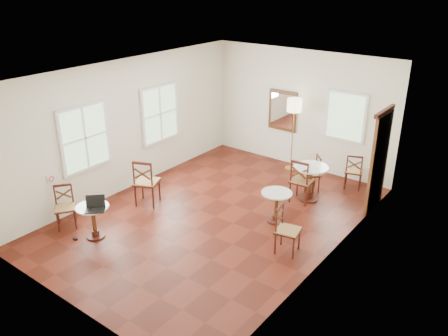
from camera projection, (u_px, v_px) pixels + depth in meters
name	position (u px, v px, depth m)	size (l,w,h in m)	color
ground	(215.00, 216.00, 9.59)	(7.00, 7.00, 0.00)	#52180E
room_shell	(221.00, 126.00, 9.08)	(5.02, 7.02, 3.01)	white
cafe_table_near	(94.00, 218.00, 8.70)	(0.62, 0.62, 0.66)	#421910
cafe_table_mid	(276.00, 203.00, 9.25)	(0.62, 0.62, 0.66)	#421910
cafe_table_back	(310.00, 179.00, 10.11)	(0.76, 0.76, 0.80)	#421910
chair_near_a	(146.00, 182.00, 9.90)	(0.65, 0.65, 1.07)	#421910
chair_near_b	(65.00, 207.00, 9.08)	(0.55, 0.55, 0.86)	#421910
chair_mid_a	(302.00, 181.00, 10.03)	(0.49, 0.49, 1.01)	#421910
chair_mid_b	(287.00, 230.00, 8.23)	(0.49, 0.49, 0.90)	#421910
chair_back_a	(354.00, 171.00, 10.70)	(0.50, 0.50, 0.87)	#421910
chair_back_b	(312.00, 173.00, 10.61)	(0.55, 0.55, 0.84)	#421910
floor_lamp	(294.00, 110.00, 11.27)	(0.36, 0.36, 1.86)	#BF8C3F
laptop	(95.00, 206.00, 8.48)	(0.46, 0.45, 0.25)	black
mouse	(91.00, 209.00, 8.46)	(0.11, 0.07, 0.04)	black
navy_mug	(91.00, 204.00, 8.60)	(0.13, 0.08, 0.10)	black
water_glass	(95.00, 202.00, 8.66)	(0.05, 0.05, 0.09)	white
power_adapter	(75.00, 239.00, 8.76)	(0.09, 0.05, 0.04)	black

